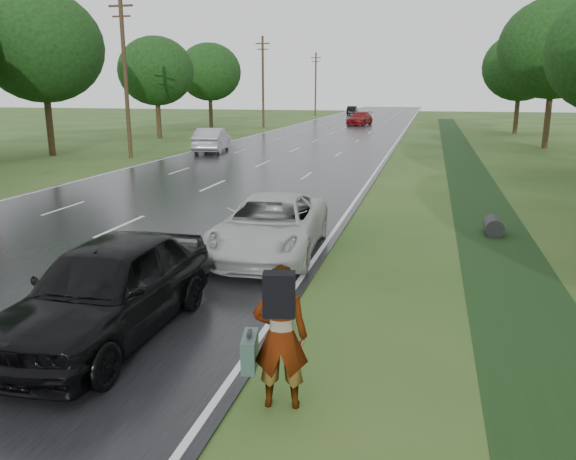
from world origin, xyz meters
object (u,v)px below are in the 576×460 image
(pedestrian, at_px, (279,335))
(silver_sedan, at_px, (212,140))
(dark_sedan, at_px, (108,288))
(white_pickup, at_px, (270,226))

(pedestrian, distance_m, silver_sedan, 32.74)
(silver_sedan, bearing_deg, dark_sedan, 98.61)
(pedestrian, distance_m, dark_sedan, 3.78)
(silver_sedan, bearing_deg, pedestrian, 103.64)
(white_pickup, bearing_deg, silver_sedan, 111.51)
(white_pickup, relative_size, silver_sedan, 1.08)
(dark_sedan, bearing_deg, white_pickup, 77.03)
(dark_sedan, xyz_separation_m, silver_sedan, (-9.39, 28.66, -0.05))
(dark_sedan, distance_m, silver_sedan, 30.16)
(pedestrian, relative_size, silver_sedan, 0.41)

